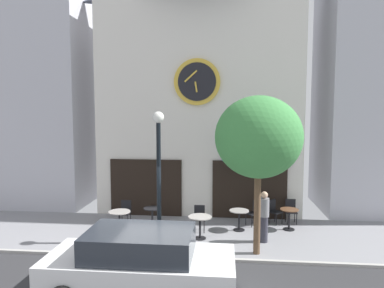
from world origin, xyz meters
The scene contains 17 objects.
ground_plane centered at (0.00, -0.68, -0.02)m, with size 29.37×9.77×0.13m.
clock_building centered at (0.72, 5.65, 5.59)m, with size 8.32×4.34×10.85m.
neighbor_building_left centered at (-7.68, 5.69, 5.82)m, with size 6.61×3.01×11.63m.
street_lamp centered at (-0.25, 1.19, 2.15)m, with size 0.36×0.36×4.24m.
street_tree centered at (2.80, 0.65, 3.48)m, with size 2.54×2.28×4.70m.
cafe_table_leftmost centered at (-1.85, 2.13, 0.54)m, with size 0.77×0.77×0.73m.
cafe_table_near_door centered at (-0.81, 2.74, 0.48)m, with size 0.64×0.64×0.72m.
cafe_table_near_curb centered at (1.02, 1.71, 0.57)m, with size 0.79×0.79×0.76m.
cafe_table_rightmost centered at (2.35, 2.67, 0.51)m, with size 0.69×0.69×0.73m.
cafe_table_center_right centered at (4.14, 2.91, 0.51)m, with size 0.65×0.65×0.76m.
cafe_chair_near_tree centered at (-1.87, 2.94, 0.53)m, with size 0.42×0.42×0.90m.
cafe_chair_outer centered at (0.94, 2.51, 0.53)m, with size 0.42×0.42×0.90m.
cafe_chair_near_lamp centered at (2.93, 3.31, 0.53)m, with size 0.56×0.56×0.90m.
cafe_chair_by_entrance centered at (4.34, 3.71, 0.53)m, with size 0.41×0.41×0.90m.
cafe_chair_corner centered at (3.70, 3.60, 0.53)m, with size 0.57×0.57×0.90m.
pedestrian_grey centered at (3.11, 1.63, 0.86)m, with size 0.36×0.36×1.67m.
parked_car_white centered at (-0.07, -2.04, 0.76)m, with size 4.31×2.03×1.55m.
Camera 1 is at (1.85, -9.63, 4.25)m, focal length 32.84 mm.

